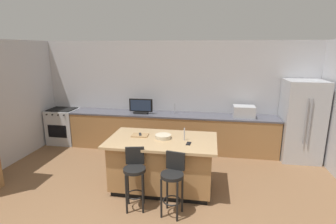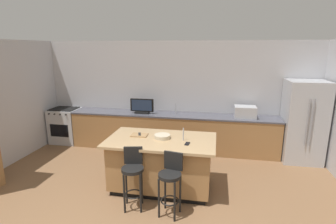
# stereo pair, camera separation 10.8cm
# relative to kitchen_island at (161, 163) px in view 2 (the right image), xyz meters

# --- Properties ---
(wall_back) EXTENTS (7.16, 0.12, 2.63)m
(wall_back) POSITION_rel_kitchen_island_xyz_m (-0.08, 2.22, 0.84)
(wall_back) COLOR #BCBCC1
(wall_back) RESTS_ON ground_plane
(counter_back) EXTENTS (5.01, 0.62, 0.90)m
(counter_back) POSITION_rel_kitchen_island_xyz_m (-0.12, 1.84, -0.02)
(counter_back) COLOR #9E7042
(counter_back) RESTS_ON ground_plane
(kitchen_island) EXTENTS (1.87, 1.09, 0.92)m
(kitchen_island) POSITION_rel_kitchen_island_xyz_m (0.00, 0.00, 0.00)
(kitchen_island) COLOR black
(kitchen_island) RESTS_ON ground_plane
(refrigerator) EXTENTS (0.80, 0.81, 1.78)m
(refrigerator) POSITION_rel_kitchen_island_xyz_m (2.79, 1.76, 0.42)
(refrigerator) COLOR #B7BABF
(refrigerator) RESTS_ON ground_plane
(range_oven) EXTENTS (0.71, 0.63, 0.92)m
(range_oven) POSITION_rel_kitchen_island_xyz_m (-2.99, 1.84, -0.02)
(range_oven) COLOR #B7BABF
(range_oven) RESTS_ON ground_plane
(microwave) EXTENTS (0.48, 0.36, 0.26)m
(microwave) POSITION_rel_kitchen_island_xyz_m (1.57, 1.84, 0.56)
(microwave) COLOR #B7BABF
(microwave) RESTS_ON counter_back
(tv_monitor) EXTENTS (0.57, 0.16, 0.36)m
(tv_monitor) POSITION_rel_kitchen_island_xyz_m (-0.86, 1.79, 0.59)
(tv_monitor) COLOR black
(tv_monitor) RESTS_ON counter_back
(sink_faucet_back) EXTENTS (0.02, 0.02, 0.24)m
(sink_faucet_back) POSITION_rel_kitchen_island_xyz_m (-0.06, 1.94, 0.55)
(sink_faucet_back) COLOR #B2B2B7
(sink_faucet_back) RESTS_ON counter_back
(sink_faucet_island) EXTENTS (0.02, 0.02, 0.22)m
(sink_faucet_island) POSITION_rel_kitchen_island_xyz_m (0.38, 0.00, 0.56)
(sink_faucet_island) COLOR #B2B2B7
(sink_faucet_island) RESTS_ON kitchen_island
(bar_stool_left) EXTENTS (0.35, 0.36, 0.96)m
(bar_stool_left) POSITION_rel_kitchen_island_xyz_m (-0.30, -0.66, 0.11)
(bar_stool_left) COLOR black
(bar_stool_left) RESTS_ON ground_plane
(bar_stool_right) EXTENTS (0.34, 0.36, 0.95)m
(bar_stool_right) POSITION_rel_kitchen_island_xyz_m (0.30, -0.72, 0.10)
(bar_stool_right) COLOR black
(bar_stool_right) RESTS_ON ground_plane
(fruit_bowl) EXTENTS (0.28, 0.28, 0.07)m
(fruit_bowl) POSITION_rel_kitchen_island_xyz_m (0.01, 0.04, 0.48)
(fruit_bowl) COLOR beige
(fruit_bowl) RESTS_ON kitchen_island
(cell_phone) EXTENTS (0.08, 0.16, 0.01)m
(cell_phone) POSITION_rel_kitchen_island_xyz_m (0.47, -0.15, 0.45)
(cell_phone) COLOR black
(cell_phone) RESTS_ON kitchen_island
(tv_remote) EXTENTS (0.10, 0.18, 0.02)m
(tv_remote) POSITION_rel_kitchen_island_xyz_m (-0.43, 0.13, 0.46)
(tv_remote) COLOR black
(tv_remote) RESTS_ON kitchen_island
(cutting_board) EXTENTS (0.30, 0.22, 0.02)m
(cutting_board) POSITION_rel_kitchen_island_xyz_m (-0.42, 0.11, 0.46)
(cutting_board) COLOR #A87F51
(cutting_board) RESTS_ON kitchen_island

